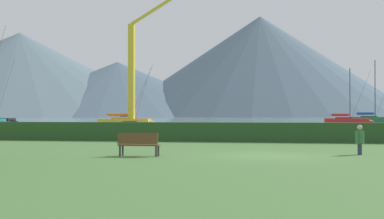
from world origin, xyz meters
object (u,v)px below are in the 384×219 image
(park_bench_near_path, at_px, (139,143))
(sailboat_slip_0, at_px, (132,121))
(sailboat_slip_6, at_px, (372,119))
(dock_crane, at_px, (134,80))
(sailboat_slip_8, at_px, (347,121))
(person_seated_viewer, at_px, (360,138))
(sailboat_slip_9, at_px, (125,122))

(park_bench_near_path, bearing_deg, sailboat_slip_0, 109.40)
(sailboat_slip_6, height_order, dock_crane, dock_crane)
(sailboat_slip_8, bearing_deg, park_bench_near_path, -103.16)
(sailboat_slip_8, height_order, person_seated_viewer, sailboat_slip_8)
(sailboat_slip_0, bearing_deg, dock_crane, -71.95)
(sailboat_slip_9, relative_size, person_seated_viewer, 7.23)
(sailboat_slip_9, bearing_deg, sailboat_slip_0, 99.85)
(sailboat_slip_0, distance_m, person_seated_viewer, 72.92)
(sailboat_slip_6, distance_m, sailboat_slip_8, 17.27)
(person_seated_viewer, xyz_separation_m, dock_crane, (-23.36, 46.98, 5.85))
(sailboat_slip_0, height_order, sailboat_slip_9, sailboat_slip_0)
(sailboat_slip_6, relative_size, dock_crane, 0.65)
(sailboat_slip_0, xyz_separation_m, person_seated_viewer, (29.39, -66.73, 0.06))
(sailboat_slip_8, bearing_deg, sailboat_slip_6, 67.71)
(sailboat_slip_6, height_order, person_seated_viewer, sailboat_slip_6)
(park_bench_near_path, relative_size, person_seated_viewer, 1.36)
(sailboat_slip_0, height_order, park_bench_near_path, sailboat_slip_0)
(park_bench_near_path, height_order, dock_crane, dock_crane)
(sailboat_slip_8, height_order, dock_crane, dock_crane)
(person_seated_viewer, relative_size, dock_crane, 0.07)
(dock_crane, bearing_deg, sailboat_slip_8, 32.51)
(person_seated_viewer, bearing_deg, sailboat_slip_9, 113.55)
(sailboat_slip_6, bearing_deg, sailboat_slip_9, -132.25)
(sailboat_slip_0, height_order, dock_crane, dock_crane)
(sailboat_slip_8, distance_m, park_bench_near_path, 70.82)
(sailboat_slip_6, bearing_deg, park_bench_near_path, -99.80)
(sailboat_slip_0, distance_m, park_bench_near_path, 72.04)
(park_bench_near_path, bearing_deg, person_seated_viewer, 17.55)
(sailboat_slip_6, bearing_deg, person_seated_viewer, -94.33)
(person_seated_viewer, bearing_deg, sailboat_slip_0, 109.78)
(sailboat_slip_8, bearing_deg, dock_crane, -147.34)
(sailboat_slip_6, xyz_separation_m, park_bench_near_path, (-22.90, -84.89, -0.24))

